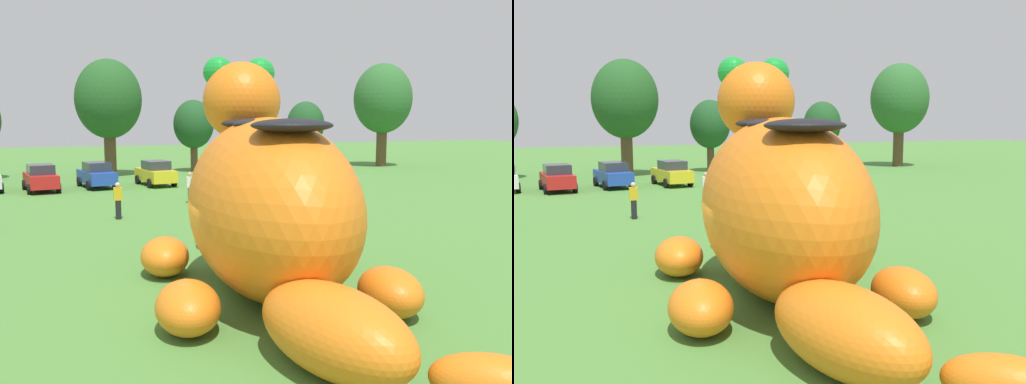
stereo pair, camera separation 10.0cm
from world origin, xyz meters
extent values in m
plane|color=#4C8438|center=(0.00, 0.00, 0.00)|extent=(160.00, 160.00, 0.00)
ellipsoid|color=orange|center=(1.48, -0.32, 2.33)|extent=(5.04, 8.69, 4.66)
ellipsoid|color=orange|center=(1.87, 3.18, 5.16)|extent=(2.75, 2.96, 2.46)
sphere|color=green|center=(1.24, 3.63, 6.08)|extent=(0.98, 0.98, 0.98)
sphere|color=green|center=(2.58, 3.47, 6.08)|extent=(0.98, 0.98, 0.98)
ellipsoid|color=black|center=(1.69, 1.54, 4.47)|extent=(2.02, 1.69, 0.31)
ellipsoid|color=black|center=(1.48, -0.32, 4.47)|extent=(2.02, 1.69, 0.31)
ellipsoid|color=black|center=(1.25, -2.37, 4.47)|extent=(2.02, 1.69, 0.31)
ellipsoid|color=orange|center=(-0.84, 2.24, 0.57)|extent=(1.64, 2.14, 1.14)
ellipsoid|color=orange|center=(4.30, 1.66, 0.57)|extent=(1.64, 2.14, 1.14)
ellipsoid|color=orange|center=(-1.14, -2.31, 0.57)|extent=(1.64, 2.14, 1.14)
ellipsoid|color=orange|center=(3.59, -2.85, 0.57)|extent=(1.64, 2.14, 1.14)
ellipsoid|color=orange|center=(0.94, -5.05, 0.82)|extent=(2.69, 4.06, 1.63)
cylinder|color=black|center=(-7.27, 23.46, 0.32)|extent=(0.34, 0.67, 0.64)
cube|color=red|center=(-4.98, 23.56, 0.72)|extent=(2.36, 4.33, 0.80)
cube|color=#2D333D|center=(-4.95, 23.41, 1.42)|extent=(1.80, 2.19, 0.60)
cylinder|color=black|center=(-6.03, 24.67, 0.32)|extent=(0.34, 0.67, 0.64)
cylinder|color=black|center=(-4.35, 24.95, 0.32)|extent=(0.34, 0.67, 0.64)
cylinder|color=black|center=(-5.61, 22.16, 0.32)|extent=(0.34, 0.67, 0.64)
cylinder|color=black|center=(-3.93, 22.45, 0.32)|extent=(0.34, 0.67, 0.64)
cube|color=#2347B7|center=(-1.52, 24.33, 0.72)|extent=(2.49, 4.36, 0.80)
cube|color=#2D333D|center=(-1.49, 24.18, 1.42)|extent=(1.86, 2.23, 0.60)
cylinder|color=black|center=(-2.61, 25.40, 0.32)|extent=(0.36, 0.68, 0.64)
cylinder|color=black|center=(-0.94, 25.74, 0.32)|extent=(0.36, 0.68, 0.64)
cylinder|color=black|center=(-2.10, 22.91, 0.32)|extent=(0.36, 0.68, 0.64)
cylinder|color=black|center=(-0.43, 23.25, 0.32)|extent=(0.36, 0.68, 0.64)
cube|color=yellow|center=(2.39, 24.21, 0.72)|extent=(2.43, 4.34, 0.80)
cube|color=#2D333D|center=(2.42, 24.06, 1.42)|extent=(1.84, 2.21, 0.60)
cylinder|color=black|center=(1.32, 25.30, 0.32)|extent=(0.36, 0.67, 0.64)
cylinder|color=black|center=(2.99, 25.62, 0.32)|extent=(0.36, 0.67, 0.64)
cylinder|color=black|center=(1.79, 22.80, 0.32)|extent=(0.36, 0.67, 0.64)
cylinder|color=black|center=(3.46, 23.12, 0.32)|extent=(0.36, 0.67, 0.64)
cylinder|color=brown|center=(0.00, 31.68, 1.63)|extent=(0.93, 0.93, 3.25)
ellipsoid|color=#235623|center=(0.00, 31.68, 6.11)|extent=(5.20, 5.20, 6.24)
cylinder|color=brown|center=(7.17, 33.10, 1.09)|extent=(0.62, 0.62, 2.17)
ellipsoid|color=#1E4C23|center=(7.17, 33.10, 4.09)|extent=(3.48, 3.48, 4.17)
cylinder|color=brown|center=(17.67, 32.92, 1.08)|extent=(0.62, 0.62, 2.16)
ellipsoid|color=#1E4C23|center=(17.67, 32.92, 4.06)|extent=(3.46, 3.46, 4.15)
cylinder|color=brown|center=(25.37, 32.23, 1.72)|extent=(0.98, 0.98, 3.43)
ellipsoid|color=#2D662D|center=(25.37, 32.23, 6.46)|extent=(5.50, 5.50, 6.59)
cylinder|color=#726656|center=(2.89, 15.53, 0.44)|extent=(0.26, 0.26, 0.88)
cube|color=white|center=(2.89, 15.53, 1.18)|extent=(0.38, 0.22, 0.60)
sphere|color=tan|center=(2.89, 15.53, 1.60)|extent=(0.22, 0.22, 0.22)
cylinder|color=black|center=(-1.27, 11.99, 0.44)|extent=(0.26, 0.26, 0.88)
cube|color=gold|center=(-1.27, 11.99, 1.18)|extent=(0.38, 0.22, 0.60)
sphere|color=beige|center=(-1.27, 11.99, 1.60)|extent=(0.22, 0.22, 0.22)
cylinder|color=black|center=(6.27, 12.38, 0.44)|extent=(0.26, 0.26, 0.88)
cube|color=gold|center=(6.27, 12.38, 1.18)|extent=(0.38, 0.22, 0.60)
sphere|color=tan|center=(6.27, 12.38, 1.60)|extent=(0.22, 0.22, 0.22)
cylinder|color=#2D334C|center=(5.49, 10.63, 0.44)|extent=(0.26, 0.26, 0.88)
cube|color=red|center=(5.49, 10.63, 1.18)|extent=(0.38, 0.22, 0.60)
sphere|color=brown|center=(5.49, 10.63, 1.60)|extent=(0.22, 0.22, 0.22)
camera|label=1|loc=(-3.54, -13.57, 4.64)|focal=38.44mm
camera|label=2|loc=(-3.44, -13.60, 4.64)|focal=38.44mm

